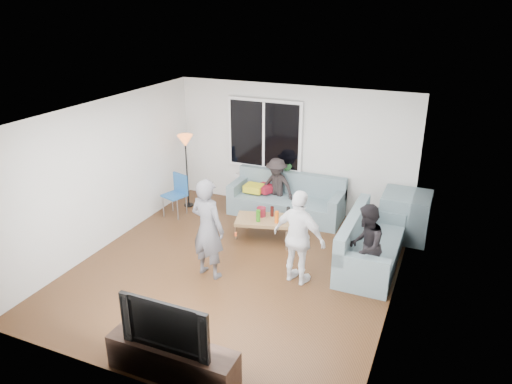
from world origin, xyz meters
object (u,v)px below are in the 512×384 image
at_px(tv_console, 173,360).
at_px(television, 170,321).
at_px(spectator_back, 276,186).
at_px(floor_lamp, 187,172).
at_px(player_right, 299,238).
at_px(player_left, 208,229).
at_px(side_chair, 174,196).
at_px(coffee_table, 266,229).
at_px(sofa_right_section, 372,241).
at_px(spectator_right, 365,246).
at_px(sofa_back_section, 286,197).

relative_size(tv_console, television, 1.42).
xyz_separation_m(spectator_back, tv_console, (0.54, -4.80, -0.38)).
bearing_deg(floor_lamp, player_right, -31.57).
height_order(player_left, tv_console, player_left).
bearing_deg(side_chair, player_left, -26.96).
height_order(coffee_table, television, television).
bearing_deg(sofa_right_section, tv_console, 154.66).
distance_m(floor_lamp, player_left, 2.87).
xyz_separation_m(floor_lamp, tv_console, (2.41, -4.43, -0.56)).
bearing_deg(coffee_table, floor_lamp, 160.26).
xyz_separation_m(player_left, spectator_right, (2.33, 0.68, -0.15)).
bearing_deg(spectator_back, tv_console, -73.47).
bearing_deg(spectator_back, player_right, -51.39).
bearing_deg(player_right, floor_lamp, -17.41).
bearing_deg(sofa_right_section, coffee_table, 84.77).
height_order(sofa_back_section, player_left, player_left).
height_order(coffee_table, player_right, player_right).
bearing_deg(sofa_right_section, side_chair, 84.37).
distance_m(spectator_back, tv_console, 4.84).
distance_m(coffee_table, side_chair, 2.13).
bearing_deg(sofa_right_section, television, 154.66).
relative_size(player_left, television, 1.46).
xyz_separation_m(sofa_back_section, sofa_right_section, (1.97, -1.27, 0.00)).
relative_size(coffee_table, side_chair, 1.28).
relative_size(sofa_right_section, side_chair, 2.33).
height_order(coffee_table, spectator_back, spectator_back).
bearing_deg(side_chair, spectator_back, 43.93).
relative_size(sofa_back_section, spectator_right, 1.72).
distance_m(player_left, spectator_right, 2.43).
relative_size(coffee_table, player_left, 0.67).
relative_size(side_chair, player_right, 0.56).
bearing_deg(sofa_back_section, player_right, -65.76).
bearing_deg(sofa_right_section, floor_lamp, 77.06).
relative_size(sofa_right_section, floor_lamp, 1.28).
bearing_deg(side_chair, coffee_table, 12.25).
xyz_separation_m(coffee_table, side_chair, (-2.11, 0.22, 0.23)).
bearing_deg(sofa_right_section, sofa_back_section, 57.10).
height_order(sofa_right_section, tv_console, sofa_right_section).
relative_size(sofa_back_section, player_left, 1.40).
distance_m(side_chair, television, 4.60).
xyz_separation_m(sofa_right_section, side_chair, (-4.07, 0.40, 0.01)).
height_order(floor_lamp, spectator_right, floor_lamp).
distance_m(player_left, spectator_back, 2.67).
height_order(sofa_right_section, player_right, player_right).
height_order(player_right, television, player_right).
distance_m(floor_lamp, television, 5.05).
distance_m(sofa_right_section, side_chair, 4.09).
relative_size(side_chair, player_left, 0.52).
distance_m(side_chair, floor_lamp, 0.64).
bearing_deg(player_right, television, 88.61).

